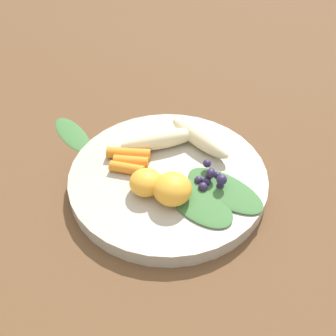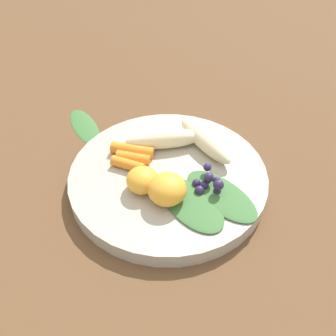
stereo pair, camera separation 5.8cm
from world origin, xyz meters
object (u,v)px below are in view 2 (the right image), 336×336
at_px(banana_peeled_left, 165,139).
at_px(orange_segment_near, 167,189).
at_px(kale_leaf_stray, 84,126).
at_px(bowl, 168,179).
at_px(banana_peeled_right, 205,140).

relative_size(banana_peeled_left, orange_segment_near, 2.28).
distance_m(orange_segment_near, kale_leaf_stray, 0.24).
bearing_deg(bowl, kale_leaf_stray, 18.58).
bearing_deg(bowl, banana_peeled_right, -72.95).
distance_m(bowl, banana_peeled_left, 0.06).
xyz_separation_m(banana_peeled_left, orange_segment_near, (-0.10, 0.05, 0.01)).
height_order(banana_peeled_left, kale_leaf_stray, banana_peeled_left).
bearing_deg(orange_segment_near, kale_leaf_stray, 9.51).
relative_size(bowl, orange_segment_near, 5.47).
distance_m(bowl, orange_segment_near, 0.06).
distance_m(bowl, banana_peeled_right, 0.08).
relative_size(orange_segment_near, kale_leaf_stray, 0.48).
distance_m(banana_peeled_right, kale_leaf_stray, 0.22).
height_order(banana_peeled_right, kale_leaf_stray, banana_peeled_right).
bearing_deg(banana_peeled_left, bowl, 87.60).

